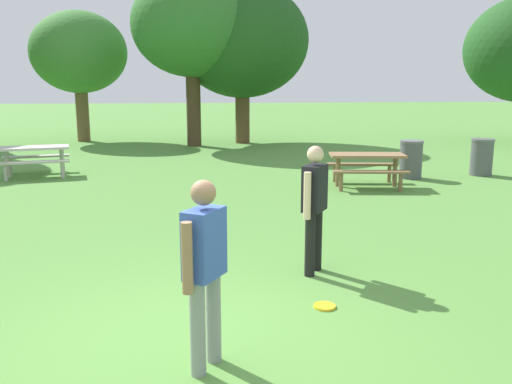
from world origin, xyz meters
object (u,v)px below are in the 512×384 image
at_px(frisbee, 325,306).
at_px(trash_can_beside_table, 482,157).
at_px(person_thrower, 205,263).
at_px(person_catcher, 314,201).
at_px(picnic_table_near, 367,163).
at_px(tree_slender_mid, 192,26).
at_px(tree_far_right, 79,53).
at_px(tree_back_left, 242,41).
at_px(picnic_table_far, 35,155).
at_px(trash_can_further_along, 411,159).

xyz_separation_m(frisbee, trash_can_beside_table, (6.03, 8.06, 0.47)).
distance_m(person_thrower, person_catcher, 2.66).
distance_m(picnic_table_near, tree_slender_mid, 10.48).
bearing_deg(person_catcher, tree_far_right, 110.29).
xyz_separation_m(person_catcher, trash_can_beside_table, (5.93, 6.96, -0.46)).
bearing_deg(tree_far_right, trash_can_beside_table, -38.82).
bearing_deg(tree_far_right, frisbee, -71.17).
height_order(person_catcher, tree_slender_mid, tree_slender_mid).
bearing_deg(tree_back_left, picnic_table_far, -129.19).
distance_m(picnic_table_near, picnic_table_far, 8.45).
xyz_separation_m(person_thrower, tree_back_left, (1.71, 17.63, 3.02)).
bearing_deg(picnic_table_far, trash_can_further_along, -7.70).
height_order(picnic_table_far, tree_far_right, tree_far_right).
relative_size(person_thrower, tree_far_right, 0.32).
height_order(picnic_table_near, trash_can_further_along, trash_can_further_along).
bearing_deg(trash_can_further_along, tree_back_left, 112.63).
height_order(tree_far_right, tree_slender_mid, tree_slender_mid).
bearing_deg(frisbee, picnic_table_far, 121.43).
height_order(trash_can_beside_table, tree_back_left, tree_back_left).
bearing_deg(picnic_table_far, person_thrower, -67.40).
relative_size(person_catcher, trash_can_further_along, 1.71).
height_order(picnic_table_far, trash_can_beside_table, trash_can_beside_table).
relative_size(tree_slender_mid, tree_back_left, 1.03).
height_order(frisbee, picnic_table_far, picnic_table_far).
xyz_separation_m(picnic_table_near, tree_slender_mid, (-4.06, 8.85, 3.88)).
relative_size(frisbee, tree_slender_mid, 0.04).
bearing_deg(picnic_table_far, tree_slender_mid, 58.13).
bearing_deg(trash_can_further_along, picnic_table_near, -145.44).
xyz_separation_m(picnic_table_near, picnic_table_far, (-8.13, 2.31, 0.00)).
bearing_deg(trash_can_further_along, frisbee, -117.16).
bearing_deg(picnic_table_near, trash_can_further_along, 34.56).
height_order(picnic_table_near, trash_can_beside_table, trash_can_beside_table).
bearing_deg(trash_can_beside_table, tree_far_right, 141.18).
height_order(person_catcher, picnic_table_far, person_catcher).
bearing_deg(tree_slender_mid, person_thrower, -89.27).
relative_size(trash_can_beside_table, tree_far_right, 0.18).
distance_m(tree_far_right, tree_back_left, 6.62).
xyz_separation_m(picnic_table_near, tree_back_left, (-2.14, 9.66, 3.40)).
relative_size(person_catcher, frisbee, 6.76).
bearing_deg(picnic_table_near, frisbee, -110.50).
xyz_separation_m(picnic_table_near, tree_far_right, (-8.62, 10.97, 2.99)).
relative_size(trash_can_further_along, tree_far_right, 0.18).
bearing_deg(frisbee, tree_far_right, 108.83).
relative_size(person_thrower, tree_slender_mid, 0.26).
xyz_separation_m(picnic_table_far, trash_can_further_along, (9.60, -1.30, -0.08)).
bearing_deg(trash_can_further_along, picnic_table_far, 172.30).
bearing_deg(trash_can_beside_table, picnic_table_near, -160.33).
bearing_deg(frisbee, picnic_table_near, 69.50).
height_order(frisbee, picnic_table_near, picnic_table_near).
xyz_separation_m(picnic_table_far, tree_far_right, (-0.49, 8.67, 2.99)).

